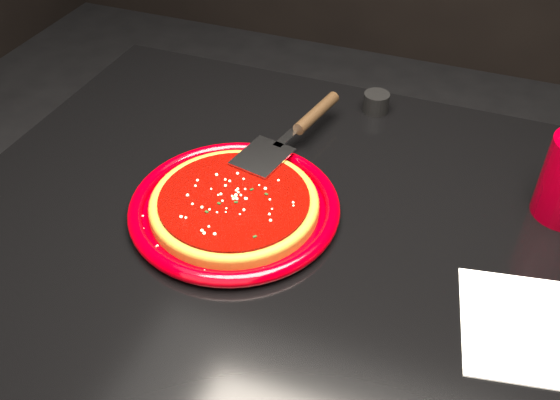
# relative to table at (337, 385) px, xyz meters

# --- Properties ---
(table) EXTENTS (1.20, 0.80, 0.75)m
(table) POSITION_rel_table_xyz_m (0.00, 0.00, 0.00)
(table) COLOR black
(table) RESTS_ON floor
(plate) EXTENTS (0.39, 0.39, 0.02)m
(plate) POSITION_rel_table_xyz_m (-0.18, -0.02, 0.39)
(plate) COLOR #840006
(plate) RESTS_ON table
(pizza_crust) EXTENTS (0.31, 0.31, 0.01)m
(pizza_crust) POSITION_rel_table_xyz_m (-0.18, -0.02, 0.39)
(pizza_crust) COLOR brown
(pizza_crust) RESTS_ON plate
(pizza_crust_rim) EXTENTS (0.31, 0.31, 0.02)m
(pizza_crust_rim) POSITION_rel_table_xyz_m (-0.18, -0.02, 0.40)
(pizza_crust_rim) COLOR brown
(pizza_crust_rim) RESTS_ON plate
(pizza_sauce) EXTENTS (0.28, 0.28, 0.01)m
(pizza_sauce) POSITION_rel_table_xyz_m (-0.18, -0.02, 0.40)
(pizza_sauce) COLOR #680300
(pizza_sauce) RESTS_ON plate
(parmesan_dusting) EXTENTS (0.21, 0.21, 0.01)m
(parmesan_dusting) POSITION_rel_table_xyz_m (-0.18, -0.02, 0.41)
(parmesan_dusting) COLOR beige
(parmesan_dusting) RESTS_ON plate
(basil_flecks) EXTENTS (0.20, 0.20, 0.00)m
(basil_flecks) POSITION_rel_table_xyz_m (-0.18, -0.02, 0.41)
(basil_flecks) COLOR black
(basil_flecks) RESTS_ON plate
(pizza_server) EXTENTS (0.14, 0.31, 0.02)m
(pizza_server) POSITION_rel_table_xyz_m (-0.15, 0.16, 0.41)
(pizza_server) COLOR silver
(pizza_server) RESTS_ON plate
(napkin_a) EXTENTS (0.20, 0.20, 0.00)m
(napkin_a) POSITION_rel_table_xyz_m (0.25, -0.08, 0.38)
(napkin_a) COLOR white
(napkin_a) RESTS_ON table
(ramekin) EXTENTS (0.06, 0.06, 0.04)m
(ramekin) POSITION_rel_table_xyz_m (-0.05, 0.33, 0.39)
(ramekin) COLOR black
(ramekin) RESTS_ON table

